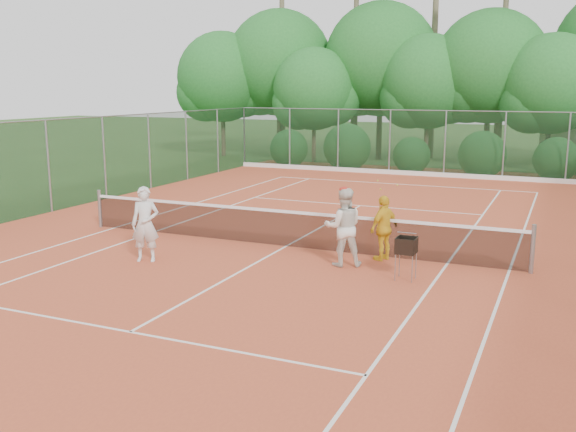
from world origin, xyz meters
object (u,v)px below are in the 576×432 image
object	(u,v)px
player_center_grp	(343,227)
player_white	(145,224)
ball_hopper	(406,246)
player_yellow	(384,228)

from	to	relation	value
player_center_grp	player_white	bearing A→B (deg)	-161.07
player_white	ball_hopper	bearing A→B (deg)	-13.06
player_white	player_yellow	world-z (taller)	player_white
player_center_grp	ball_hopper	size ratio (longest dim) A/B	1.99
player_center_grp	ball_hopper	distance (m)	1.68
player_white	ball_hopper	distance (m)	6.04
player_yellow	ball_hopper	bearing A→B (deg)	56.41
player_white	player_yellow	bearing A→B (deg)	2.33
player_yellow	player_white	bearing A→B (deg)	-41.20
player_white	ball_hopper	size ratio (longest dim) A/B	1.92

